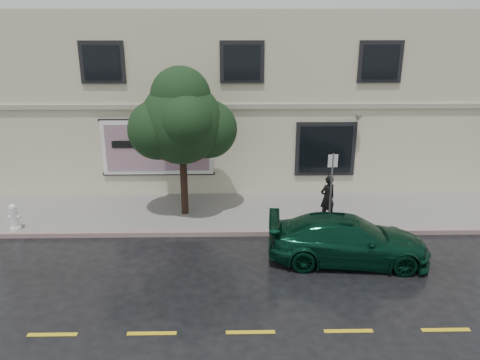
{
  "coord_description": "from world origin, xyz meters",
  "views": [
    {
      "loc": [
        -0.4,
        -12.28,
        6.59
      ],
      "look_at": [
        -0.12,
        2.2,
        1.66
      ],
      "focal_mm": 35.0,
      "sensor_mm": 36.0,
      "label": 1
    }
  ],
  "objects_px": {
    "car": "(348,240)",
    "street_tree": "(182,123)",
    "pedestrian": "(327,198)",
    "fire_hydrant": "(14,217)"
  },
  "relations": [
    {
      "from": "car",
      "to": "fire_hydrant",
      "type": "height_order",
      "value": "car"
    },
    {
      "from": "street_tree",
      "to": "fire_hydrant",
      "type": "xyz_separation_m",
      "value": [
        -5.4,
        -1.26,
        -2.8
      ]
    },
    {
      "from": "car",
      "to": "street_tree",
      "type": "bearing_deg",
      "value": 61.79
    },
    {
      "from": "car",
      "to": "street_tree",
      "type": "relative_size",
      "value": 0.98
    },
    {
      "from": "car",
      "to": "pedestrian",
      "type": "height_order",
      "value": "pedestrian"
    },
    {
      "from": "car",
      "to": "fire_hydrant",
      "type": "distance_m",
      "value": 10.58
    },
    {
      "from": "pedestrian",
      "to": "street_tree",
      "type": "xyz_separation_m",
      "value": [
        -4.89,
        0.64,
        2.45
      ]
    },
    {
      "from": "car",
      "to": "pedestrian",
      "type": "relative_size",
      "value": 2.91
    },
    {
      "from": "pedestrian",
      "to": "street_tree",
      "type": "bearing_deg",
      "value": -30.83
    },
    {
      "from": "fire_hydrant",
      "to": "car",
      "type": "bearing_deg",
      "value": 7.1
    }
  ]
}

